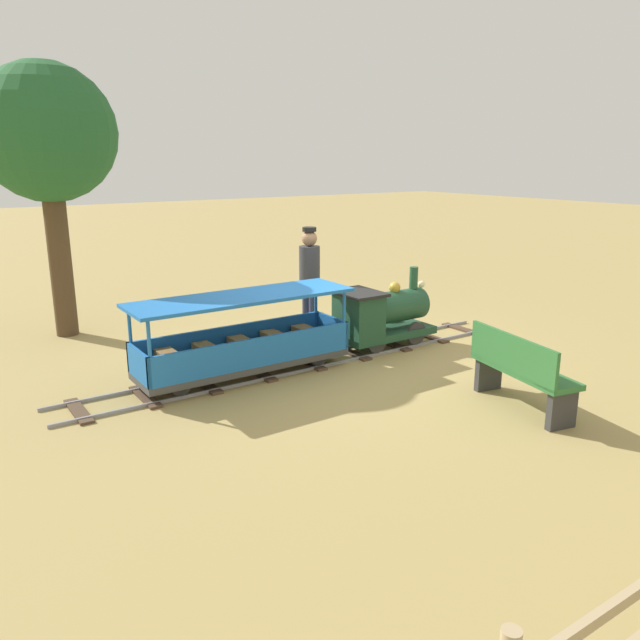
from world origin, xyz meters
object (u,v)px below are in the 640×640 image
Objects in this scene: passenger_car at (244,344)px; conductor_person at (310,273)px; locomotive at (381,314)px; park_bench at (520,371)px; oak_tree_near at (47,137)px.

passenger_car is 1.67× the size of conductor_person.
locomotive is 1.07× the size of park_bench.
conductor_person is 1.20× the size of park_bench.
park_bench is at bearing 5.76° from conductor_person.
passenger_car reaches higher than park_bench.
oak_tree_near is (-2.15, -2.94, 1.90)m from conductor_person.
conductor_person is at bearing 53.85° from oak_tree_near.
park_bench is at bearing 30.29° from oak_tree_near.
passenger_car is 1.99× the size of park_bench.
locomotive is 5.24m from oak_tree_near.
locomotive is 1.22m from conductor_person.
oak_tree_near is (-3.15, -3.45, 2.37)m from locomotive.
park_bench is (2.49, -0.16, -0.07)m from locomotive.
conductor_person reaches higher than locomotive.
oak_tree_near reaches higher than locomotive.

